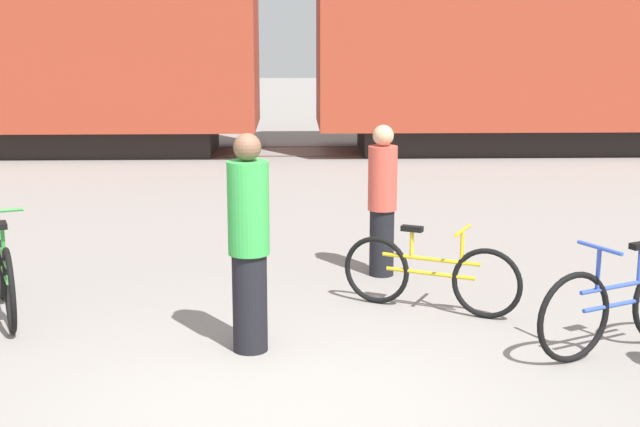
% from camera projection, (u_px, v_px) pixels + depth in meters
% --- Properties ---
extents(ground_plane, '(80.00, 80.00, 0.00)m').
position_uv_depth(ground_plane, '(282.00, 405.00, 6.23)').
color(ground_plane, gray).
extents(freight_train, '(49.08, 2.88, 5.15)m').
position_uv_depth(freight_train, '(287.00, 21.00, 18.22)').
color(freight_train, black).
rests_on(freight_train, ground_plane).
extents(rail_near, '(61.08, 0.07, 0.01)m').
position_uv_depth(rail_near, '(288.00, 156.00, 18.07)').
color(rail_near, '#4C4238').
rests_on(rail_near, ground_plane).
extents(rail_far, '(61.08, 0.07, 0.01)m').
position_uv_depth(rail_far, '(288.00, 147.00, 19.48)').
color(rail_far, '#4C4238').
rests_on(rail_far, ground_plane).
extents(bicycle_green, '(0.72, 1.69, 0.93)m').
position_uv_depth(bicycle_green, '(4.00, 273.00, 8.11)').
color(bicycle_green, black).
rests_on(bicycle_green, ground_plane).
extents(bicycle_blue, '(1.59, 0.82, 0.92)m').
position_uv_depth(bicycle_blue, '(621.00, 305.00, 7.18)').
color(bicycle_blue, black).
rests_on(bicycle_blue, ground_plane).
extents(bicycle_yellow, '(1.56, 0.82, 0.81)m').
position_uv_depth(bicycle_yellow, '(430.00, 274.00, 8.23)').
color(bicycle_yellow, black).
rests_on(bicycle_yellow, ground_plane).
extents(person_in_red, '(0.30, 0.30, 1.60)m').
position_uv_depth(person_in_red, '(382.00, 200.00, 9.31)').
color(person_in_red, black).
rests_on(person_in_red, ground_plane).
extents(person_in_green, '(0.33, 0.33, 1.78)m').
position_uv_depth(person_in_green, '(249.00, 243.00, 7.10)').
color(person_in_green, black).
rests_on(person_in_green, ground_plane).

